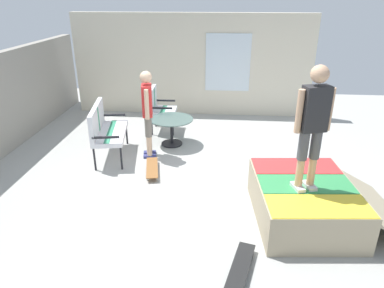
# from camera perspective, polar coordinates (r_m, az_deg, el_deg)

# --- Properties ---
(ground_plane) EXTENTS (12.00, 12.00, 0.10)m
(ground_plane) POSITION_cam_1_polar(r_m,az_deg,el_deg) (5.92, 1.57, -7.04)
(ground_plane) COLOR #A8A8A3
(house_facade) EXTENTS (0.23, 6.00, 2.51)m
(house_facade) POSITION_cam_1_polar(r_m,az_deg,el_deg) (9.08, 0.08, 12.71)
(house_facade) COLOR beige
(house_facade) RESTS_ON ground_plane
(skate_ramp) EXTENTS (1.78, 2.16, 0.56)m
(skate_ramp) POSITION_cam_1_polar(r_m,az_deg,el_deg) (5.19, 17.99, -8.81)
(skate_ramp) COLOR tan
(skate_ramp) RESTS_ON ground_plane
(patio_bench) EXTENTS (1.33, 0.76, 1.02)m
(patio_bench) POSITION_cam_1_polar(r_m,az_deg,el_deg) (6.84, -14.11, 2.75)
(patio_bench) COLOR black
(patio_bench) RESTS_ON ground_plane
(patio_chair_near_house) EXTENTS (0.63, 0.57, 1.02)m
(patio_chair_near_house) POSITION_cam_1_polar(r_m,az_deg,el_deg) (7.97, -5.47, 6.30)
(patio_chair_near_house) COLOR black
(patio_chair_near_house) RESTS_ON ground_plane
(patio_table) EXTENTS (0.90, 0.90, 0.57)m
(patio_table) POSITION_cam_1_polar(r_m,az_deg,el_deg) (7.27, -3.36, 2.91)
(patio_table) COLOR black
(patio_table) RESTS_ON ground_plane
(person_watching) EXTENTS (0.47, 0.29, 1.66)m
(person_watching) POSITION_cam_1_polar(r_m,az_deg,el_deg) (6.59, -7.26, 5.75)
(person_watching) COLOR navy
(person_watching) RESTS_ON ground_plane
(person_skater) EXTENTS (0.31, 0.46, 1.63)m
(person_skater) POSITION_cam_1_polar(r_m,az_deg,el_deg) (4.54, 19.09, 3.54)
(person_skater) COLOR silver
(person_skater) RESTS_ON skate_ramp
(skateboard_by_bench) EXTENTS (0.82, 0.35, 0.10)m
(skateboard_by_bench) POSITION_cam_1_polar(r_m,az_deg,el_deg) (6.28, -6.51, -3.88)
(skateboard_by_bench) COLOR brown
(skateboard_by_bench) RESTS_ON ground_plane
(skateboard_spare) EXTENTS (0.82, 0.39, 0.10)m
(skateboard_spare) POSITION_cam_1_polar(r_m,az_deg,el_deg) (4.27, 7.93, -19.07)
(skateboard_spare) COLOR black
(skateboard_spare) RESTS_ON ground_plane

